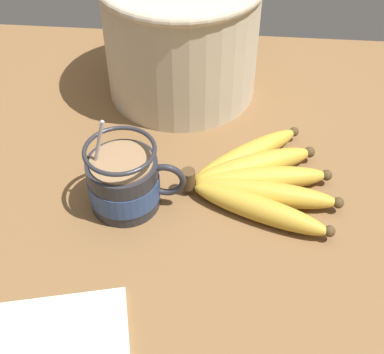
{
  "coord_description": "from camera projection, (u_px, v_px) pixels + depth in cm",
  "views": [
    {
      "loc": [
        10.87,
        -49.06,
        58.15
      ],
      "look_at": [
        6.32,
        2.62,
        7.07
      ],
      "focal_mm": 50.0,
      "sensor_mm": 36.0,
      "label": 1
    }
  ],
  "objects": [
    {
      "name": "banana_bunch",
      "position": [
        258.0,
        180.0,
        0.76
      ],
      "size": [
        22.6,
        22.96,
        4.13
      ],
      "color": "#4C381E",
      "rests_on": "table"
    },
    {
      "name": "napkin",
      "position": [
        59.0,
        338.0,
        0.6
      ],
      "size": [
        17.77,
        14.32,
        0.6
      ],
      "color": "white",
      "rests_on": "table"
    },
    {
      "name": "woven_basket",
      "position": [
        181.0,
        34.0,
        0.88
      ],
      "size": [
        26.66,
        26.66,
        20.43
      ],
      "color": "beige",
      "rests_on": "table"
    },
    {
      "name": "table",
      "position": [
        146.0,
        216.0,
        0.75
      ],
      "size": [
        97.92,
        97.92,
        2.64
      ],
      "color": "brown",
      "rests_on": "ground"
    },
    {
      "name": "coffee_mug",
      "position": [
        124.0,
        182.0,
        0.73
      ],
      "size": [
        13.8,
        9.86,
        14.51
      ],
      "color": "#28282D",
      "rests_on": "table"
    }
  ]
}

